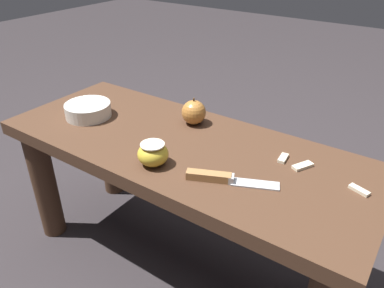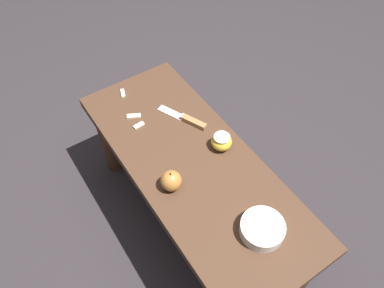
{
  "view_description": "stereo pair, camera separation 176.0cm",
  "coord_description": "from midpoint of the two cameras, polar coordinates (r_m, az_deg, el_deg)",
  "views": [
    {
      "loc": [
        -0.54,
        0.72,
        0.97
      ],
      "look_at": [
        -0.06,
        0.03,
        0.48
      ],
      "focal_mm": 35.0,
      "sensor_mm": 36.0,
      "label": 1
    },
    {
      "loc": [
        0.65,
        -0.44,
        1.56
      ],
      "look_at": [
        -0.06,
        0.03,
        0.48
      ],
      "focal_mm": 35.0,
      "sensor_mm": 36.0,
      "label": 2
    }
  ],
  "objects": [
    {
      "name": "apple_slice_near_bowl",
      "position": [
        0.97,
        -28.16,
        -14.52
      ],
      "size": [
        0.05,
        0.03,
        0.01
      ],
      "color": "beige",
      "rests_on": "wooden_bench"
    },
    {
      "name": "apple_cut",
      "position": [
        0.78,
        -4.18,
        -35.08
      ],
      "size": [
        0.08,
        0.08,
        0.06
      ],
      "color": "gold",
      "rests_on": "wooden_bench"
    },
    {
      "name": "wooden_bench",
      "position": [
        0.92,
        -12.18,
        -39.7
      ],
      "size": [
        1.07,
        0.43,
        0.45
      ],
      "color": "#472D1E",
      "rests_on": "ground_plane"
    },
    {
      "name": "knife",
      "position": [
        0.84,
        -13.05,
        -25.67
      ],
      "size": [
        0.21,
        0.11,
        0.02
      ],
      "rotation": [
        0.0,
        0.0,
        -2.72
      ],
      "color": "#B7BABF",
      "rests_on": "wooden_bench"
    },
    {
      "name": "apple_slice_near_knife",
      "position": [
        0.89,
        -26.66,
        -25.48
      ],
      "size": [
        0.02,
        0.04,
        0.01
      ],
      "color": "beige",
      "rests_on": "wooden_bench"
    },
    {
      "name": "bowl",
      "position": [
        0.84,
        8.49,
        -58.85
      ],
      "size": [
        0.14,
        0.14,
        0.04
      ],
      "color": "silver",
      "rests_on": "wooden_bench"
    },
    {
      "name": "apple_whole",
      "position": [
        0.81,
        -23.26,
        -45.51
      ],
      "size": [
        0.07,
        0.07,
        0.08
      ],
      "color": "#B27233",
      "rests_on": "wooden_bench"
    },
    {
      "name": "apple_slice_center",
      "position": [
        0.91,
        -27.24,
        -22.28
      ],
      "size": [
        0.04,
        0.06,
        0.01
      ],
      "color": "beige",
      "rests_on": "wooden_bench"
    },
    {
      "name": "ground_plane",
      "position": [
        1.27,
        -8.77,
        -39.43
      ],
      "size": [
        8.0,
        8.0,
        0.0
      ],
      "primitive_type": "plane",
      "color": "#2D282B"
    }
  ]
}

